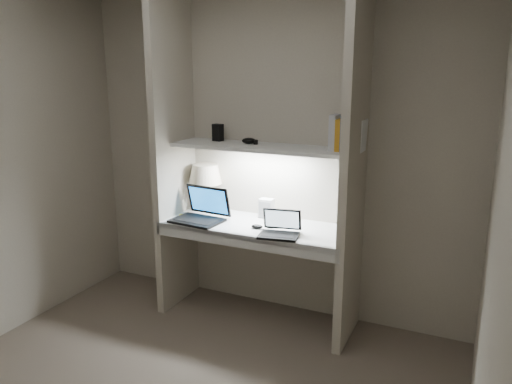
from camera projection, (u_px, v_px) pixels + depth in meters
The scene contains 17 objects.
back_wall at pixel (271, 157), 3.94m from camera, with size 3.20×0.01×2.50m, color beige.
alcove_panel_left at pixel (174, 156), 3.99m from camera, with size 0.06×0.55×2.50m, color beige.
alcove_panel_right at pixel (354, 171), 3.40m from camera, with size 0.06×0.55×2.50m, color beige.
desk at pixel (257, 227), 3.82m from camera, with size 1.40×0.55×0.04m, color white.
desk_apron at pixel (241, 241), 3.59m from camera, with size 1.46×0.03×0.10m, color silver.
shelf at pixel (262, 147), 3.76m from camera, with size 1.40×0.36×0.03m, color silver.
strip_light at pixel (262, 150), 3.76m from camera, with size 0.60×0.04×0.01m, color white.
table_lamp at pixel (205, 180), 4.12m from camera, with size 0.27×0.27×0.39m.
laptop_main at pixel (201, 213), 3.91m from camera, with size 0.41×0.36×0.26m.
laptop_netbook at pixel (280, 229), 3.56m from camera, with size 0.31×0.29×0.18m.
speaker at pixel (267, 208), 3.96m from camera, with size 0.11×0.08×0.16m, color silver.
mouse at pixel (257, 227), 3.71m from camera, with size 0.09×0.05×0.03m, color black.
cable_coil at pixel (276, 226), 3.75m from camera, with size 0.09×0.09×0.01m, color black.
sticky_note at pixel (183, 215), 4.04m from camera, with size 0.07×0.07×0.00m, color yellow.
book_row at pixel (348, 134), 3.48m from camera, with size 0.24×0.17×0.25m.
shelf_box at pixel (218, 133), 3.97m from camera, with size 0.08×0.06×0.14m, color black.
shelf_gadget at pixel (249, 141), 3.82m from camera, with size 0.11×0.08×0.05m, color black.
Camera 1 is at (1.52, -2.08, 1.93)m, focal length 35.00 mm.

